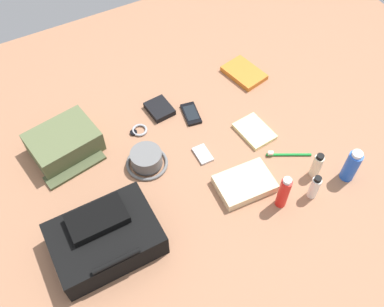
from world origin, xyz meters
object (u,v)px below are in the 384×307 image
object	(u,v)px
toothpaste_tube	(314,187)
wallet	(160,109)
notepad	(255,132)
deodorant_spray	(351,166)
paperback_novel	(244,73)
sunscreen_spray	(284,192)
toiletry_pouch	(64,143)
folded_towel	(245,184)
cell_phone	(191,114)
media_player	(202,154)
lotion_bottle	(317,165)
toothbrush	(286,154)
wristwatch	(139,130)
backpack	(105,238)
bucket_hat	(147,160)

from	to	relation	value
toothpaste_tube	wallet	xyz separation A→B (m)	(0.30, -0.62, -0.04)
toothpaste_tube	notepad	world-z (taller)	toothpaste_tube
deodorant_spray	toothpaste_tube	xyz separation A→B (m)	(0.16, 0.00, -0.02)
deodorant_spray	paperback_novel	xyz separation A→B (m)	(0.05, -0.63, -0.06)
sunscreen_spray	toiletry_pouch	bearing A→B (deg)	-44.68
folded_towel	notepad	bearing A→B (deg)	-131.75
sunscreen_spray	notepad	world-z (taller)	sunscreen_spray
sunscreen_spray	cell_phone	size ratio (longest dim) A/B	1.25
deodorant_spray	toiletry_pouch	bearing A→B (deg)	-34.82
toiletry_pouch	media_player	size ratio (longest dim) A/B	3.20
deodorant_spray	lotion_bottle	size ratio (longest dim) A/B	1.26
deodorant_spray	wallet	xyz separation A→B (m)	(0.46, -0.61, -0.06)
toothbrush	wallet	size ratio (longest dim) A/B	1.41
toiletry_pouch	media_player	xyz separation A→B (m)	(-0.45, 0.26, -0.04)
toothpaste_tube	toothbrush	bearing A→B (deg)	-96.99
media_player	wallet	size ratio (longest dim) A/B	0.77
paperback_novel	cell_phone	size ratio (longest dim) A/B	1.60
cell_phone	media_player	size ratio (longest dim) A/B	1.45
wristwatch	toothbrush	size ratio (longest dim) A/B	0.46
backpack	notepad	distance (m)	0.71
toiletry_pouch	lotion_bottle	bearing A→B (deg)	145.04
cell_phone	wallet	world-z (taller)	wallet
folded_towel	cell_phone	bearing A→B (deg)	-88.92
media_player	folded_towel	world-z (taller)	folded_towel
deodorant_spray	lotion_bottle	distance (m)	0.12
toiletry_pouch	sunscreen_spray	world-z (taller)	sunscreen_spray
backpack	wallet	bearing A→B (deg)	-132.19
cell_phone	wristwatch	distance (m)	0.22
deodorant_spray	wristwatch	world-z (taller)	deodorant_spray
backpack	folded_towel	xyz separation A→B (m)	(-0.52, 0.02, -0.04)
lotion_bottle	media_player	size ratio (longest dim) A/B	1.36
lotion_bottle	toothbrush	world-z (taller)	lotion_bottle
bucket_hat	folded_towel	world-z (taller)	bucket_hat
folded_towel	lotion_bottle	bearing A→B (deg)	163.50
paperback_novel	folded_towel	xyz separation A→B (m)	(0.31, 0.49, 0.01)
paperback_novel	cell_phone	bearing A→B (deg)	16.81
toiletry_pouch	sunscreen_spray	size ratio (longest dim) A/B	1.77
paperback_novel	toothpaste_tube	bearing A→B (deg)	79.61
wallet	wristwatch	bearing A→B (deg)	20.92
toothpaste_tube	notepad	distance (m)	0.34
deodorant_spray	toothbrush	xyz separation A→B (m)	(0.14, -0.18, -0.06)
bucket_hat	toothbrush	bearing A→B (deg)	156.07
media_player	notepad	world-z (taller)	notepad
sunscreen_spray	toothpaste_tube	bearing A→B (deg)	168.14
toothpaste_tube	folded_towel	xyz separation A→B (m)	(0.19, -0.14, -0.03)
bucket_hat	deodorant_spray	xyz separation A→B (m)	(-0.62, 0.40, 0.04)
wristwatch	wallet	size ratio (longest dim) A/B	0.65
deodorant_spray	toothpaste_tube	distance (m)	0.16
backpack	toothbrush	bearing A→B (deg)	-178.38
toiletry_pouch	toothpaste_tube	distance (m)	0.92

